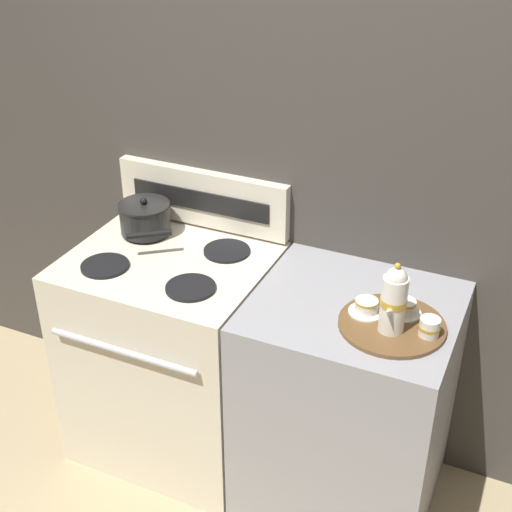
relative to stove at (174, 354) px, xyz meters
name	(u,v)px	position (x,y,z in m)	size (l,w,h in m)	color
ground_plane	(253,461)	(0.35, 0.00, -0.45)	(6.00, 6.00, 0.00)	tan
wall_back	(290,190)	(0.35, 0.34, 0.65)	(6.00, 0.05, 2.20)	#423D38
stove	(174,354)	(0.00, 0.00, 0.00)	(0.74, 0.66, 0.90)	beige
control_panel	(203,198)	(0.00, 0.29, 0.57)	(0.73, 0.05, 0.23)	beige
side_counter	(346,406)	(0.73, 0.00, 0.00)	(0.69, 0.63, 0.89)	#939399
saucepan	(145,218)	(-0.18, 0.14, 0.52)	(0.28, 0.30, 0.14)	black
serving_tray	(392,325)	(0.87, -0.07, 0.45)	(0.34, 0.34, 0.01)	brown
teapot	(394,299)	(0.88, -0.11, 0.57)	(0.08, 0.13, 0.24)	white
teacup_left	(404,307)	(0.89, 0.00, 0.48)	(0.12, 0.12, 0.05)	white
teacup_right	(366,307)	(0.78, -0.05, 0.48)	(0.12, 0.12, 0.05)	white
creamer_jug	(429,327)	(0.99, -0.08, 0.49)	(0.07, 0.07, 0.06)	white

